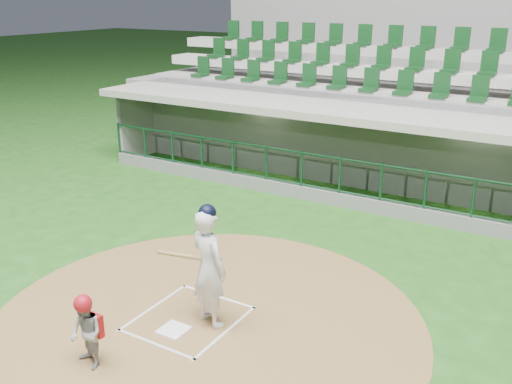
% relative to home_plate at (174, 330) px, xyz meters
% --- Properties ---
extents(ground, '(120.00, 120.00, 0.00)m').
position_rel_home_plate_xyz_m(ground, '(0.00, 0.70, -0.02)').
color(ground, '#1D4E16').
rests_on(ground, ground).
extents(dirt_circle, '(7.20, 7.20, 0.01)m').
position_rel_home_plate_xyz_m(dirt_circle, '(0.30, 0.50, -0.02)').
color(dirt_circle, brown).
rests_on(dirt_circle, ground).
extents(home_plate, '(0.43, 0.43, 0.02)m').
position_rel_home_plate_xyz_m(home_plate, '(0.00, 0.00, 0.00)').
color(home_plate, white).
rests_on(home_plate, dirt_circle).
extents(batter_box_chalk, '(1.55, 1.80, 0.01)m').
position_rel_home_plate_xyz_m(batter_box_chalk, '(0.00, 0.40, -0.00)').
color(batter_box_chalk, silver).
rests_on(batter_box_chalk, ground).
extents(dugout_structure, '(16.40, 3.70, 3.00)m').
position_rel_home_plate_xyz_m(dugout_structure, '(0.21, 8.51, 0.94)').
color(dugout_structure, slate).
rests_on(dugout_structure, ground).
extents(seating_deck, '(17.00, 6.72, 5.15)m').
position_rel_home_plate_xyz_m(seating_deck, '(0.00, 11.61, 1.40)').
color(seating_deck, slate).
rests_on(seating_deck, ground).
extents(batter, '(0.96, 0.98, 2.07)m').
position_rel_home_plate_xyz_m(batter, '(0.37, 0.50, 1.02)').
color(batter, silver).
rests_on(batter, dirt_circle).
extents(catcher, '(0.62, 0.54, 1.16)m').
position_rel_home_plate_xyz_m(catcher, '(-0.47, -1.34, 0.56)').
color(catcher, '#96969B').
rests_on(catcher, dirt_circle).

